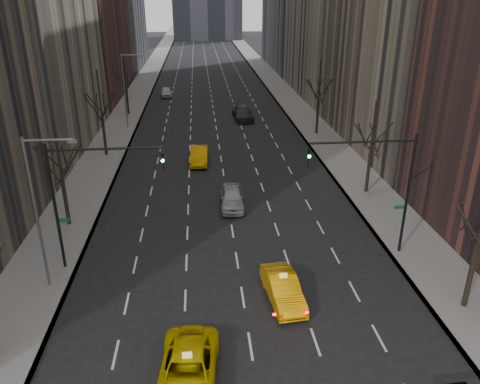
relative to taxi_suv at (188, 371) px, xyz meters
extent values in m
cube|color=slate|center=(-9.26, 68.18, -0.70)|extent=(4.50, 320.00, 0.15)
cube|color=slate|center=(15.24, 68.18, -0.70)|extent=(4.50, 320.00, 0.15)
cylinder|color=black|center=(-9.01, 16.18, 1.16)|extent=(0.28, 0.28, 3.57)
cylinder|color=black|center=(-9.01, 16.18, 5.07)|extent=(0.16, 0.16, 4.25)
cylinder|color=black|center=(-8.86, 17.03, 4.18)|extent=(0.42, 1.80, 2.52)
cylinder|color=black|center=(-8.20, 16.48, 4.18)|extent=(1.74, 0.72, 2.52)
cylinder|color=black|center=(-8.35, 15.63, 4.18)|extent=(1.46, 1.25, 2.52)
cylinder|color=black|center=(-9.16, 15.33, 4.18)|extent=(0.42, 1.80, 2.52)
cylinder|color=black|center=(-9.81, 15.89, 4.18)|extent=(1.74, 0.72, 2.52)
cylinder|color=black|center=(-9.67, 16.73, 4.18)|extent=(1.46, 1.25, 2.52)
cylinder|color=black|center=(-9.01, 32.18, 1.37)|extent=(0.28, 0.28, 3.99)
cylinder|color=black|center=(-9.01, 32.18, 5.74)|extent=(0.16, 0.16, 4.75)
cylinder|color=black|center=(-8.86, 33.03, 4.60)|extent=(0.42, 1.80, 2.52)
cylinder|color=black|center=(-8.20, 32.48, 4.60)|extent=(1.74, 0.72, 2.52)
cylinder|color=black|center=(-8.35, 31.63, 4.60)|extent=(1.46, 1.25, 2.52)
cylinder|color=black|center=(-9.16, 31.33, 4.60)|extent=(0.42, 1.80, 2.52)
cylinder|color=black|center=(-9.81, 31.89, 4.60)|extent=(1.74, 0.72, 2.52)
cylinder|color=black|center=(-9.67, 32.73, 4.60)|extent=(1.46, 1.25, 2.52)
cylinder|color=black|center=(-9.01, 50.18, 1.06)|extent=(0.28, 0.28, 3.36)
cylinder|color=black|center=(-9.01, 50.18, 4.74)|extent=(0.16, 0.16, 4.00)
cylinder|color=black|center=(-8.86, 51.03, 3.97)|extent=(0.42, 1.80, 2.52)
cylinder|color=black|center=(-8.20, 50.48, 3.97)|extent=(1.74, 0.72, 2.52)
cylinder|color=black|center=(-8.35, 49.63, 3.97)|extent=(1.46, 1.25, 2.52)
cylinder|color=black|center=(-9.16, 49.33, 3.97)|extent=(0.42, 1.80, 2.52)
cylinder|color=black|center=(-9.81, 49.89, 3.97)|extent=(1.74, 0.72, 2.52)
cylinder|color=black|center=(-9.67, 50.73, 3.97)|extent=(1.46, 1.25, 2.52)
cylinder|color=black|center=(14.99, 4.18, 1.27)|extent=(0.28, 0.28, 3.78)
cylinder|color=black|center=(15.14, 5.03, 4.39)|extent=(0.42, 1.80, 2.52)
cylinder|color=black|center=(14.19, 3.89, 4.39)|extent=(1.74, 0.72, 2.52)
cylinder|color=black|center=(14.33, 4.73, 4.39)|extent=(1.46, 1.25, 2.52)
cylinder|color=black|center=(14.99, 20.18, 1.16)|extent=(0.28, 0.28, 3.57)
cylinder|color=black|center=(14.99, 20.18, 5.07)|extent=(0.16, 0.16, 4.25)
cylinder|color=black|center=(15.14, 21.03, 4.18)|extent=(0.42, 1.80, 2.52)
cylinder|color=black|center=(15.80, 20.48, 4.18)|extent=(1.74, 0.72, 2.52)
cylinder|color=black|center=(15.65, 19.63, 4.18)|extent=(1.46, 1.25, 2.52)
cylinder|color=black|center=(14.84, 19.33, 4.18)|extent=(0.42, 1.80, 2.52)
cylinder|color=black|center=(14.19, 19.89, 4.18)|extent=(1.74, 0.72, 2.52)
cylinder|color=black|center=(14.33, 20.73, 4.18)|extent=(1.46, 1.25, 2.52)
cylinder|color=black|center=(14.99, 38.18, 1.37)|extent=(0.28, 0.28, 3.99)
cylinder|color=black|center=(14.99, 38.18, 5.74)|extent=(0.16, 0.16, 4.75)
cylinder|color=black|center=(15.14, 39.03, 4.60)|extent=(0.42, 1.80, 2.52)
cylinder|color=black|center=(15.80, 38.48, 4.60)|extent=(1.74, 0.72, 2.52)
cylinder|color=black|center=(15.65, 37.63, 4.60)|extent=(1.46, 1.25, 2.52)
cylinder|color=black|center=(14.84, 37.33, 4.60)|extent=(0.42, 1.80, 2.52)
cylinder|color=black|center=(14.19, 37.89, 4.60)|extent=(1.74, 0.72, 2.52)
cylinder|color=black|center=(14.33, 38.73, 4.60)|extent=(1.46, 1.25, 2.52)
cylinder|color=black|center=(-7.81, 10.18, 3.38)|extent=(0.18, 0.18, 8.00)
cylinder|color=black|center=(-4.56, 10.18, 6.98)|extent=(6.50, 0.14, 0.14)
imported|color=black|center=(-1.31, 10.18, 6.08)|extent=(0.18, 0.22, 1.10)
sphere|color=#0CFF33|center=(-1.31, 10.00, 6.23)|extent=(0.20, 0.20, 0.20)
cube|color=#0C5926|center=(-7.41, 10.18, 2.58)|extent=(0.70, 0.04, 0.22)
cylinder|color=black|center=(13.79, 10.18, 3.38)|extent=(0.18, 0.18, 8.00)
cylinder|color=black|center=(10.54, 10.18, 6.98)|extent=(6.50, 0.14, 0.14)
imported|color=black|center=(7.29, 10.18, 6.08)|extent=(0.18, 0.22, 1.10)
sphere|color=#0CFF33|center=(7.29, 10.00, 6.23)|extent=(0.20, 0.20, 0.20)
cube|color=#0C5926|center=(13.39, 10.18, 2.58)|extent=(0.70, 0.04, 0.22)
cylinder|color=slate|center=(-8.21, 8.18, 3.88)|extent=(0.16, 0.16, 9.00)
cylinder|color=slate|center=(-6.91, 8.18, 8.18)|extent=(2.60, 0.14, 0.14)
cube|color=slate|center=(-5.71, 8.18, 8.08)|extent=(0.50, 0.22, 0.15)
cylinder|color=slate|center=(-8.21, 43.18, 3.88)|extent=(0.16, 0.16, 9.00)
cylinder|color=slate|center=(-6.91, 43.18, 8.18)|extent=(2.60, 0.14, 0.14)
cube|color=slate|center=(-5.71, 43.18, 8.08)|extent=(0.50, 0.22, 0.15)
imported|color=#DABA04|center=(0.00, 0.00, 0.00)|extent=(3.02, 5.74, 1.54)
imported|color=#FFA805|center=(5.20, 5.73, -0.01)|extent=(2.07, 4.73, 1.51)
imported|color=#A1A4A8|center=(3.29, 18.40, 0.03)|extent=(2.08, 4.79, 1.61)
imported|color=#E99904|center=(0.75, 29.13, 0.04)|extent=(1.96, 4.97, 1.61)
imported|color=#2B2B30|center=(6.75, 46.21, 0.09)|extent=(2.78, 6.07, 1.72)
imported|color=silver|center=(-4.41, 62.07, -0.03)|extent=(2.10, 4.50, 1.49)
camera|label=1|loc=(0.89, -15.75, 15.21)|focal=35.00mm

